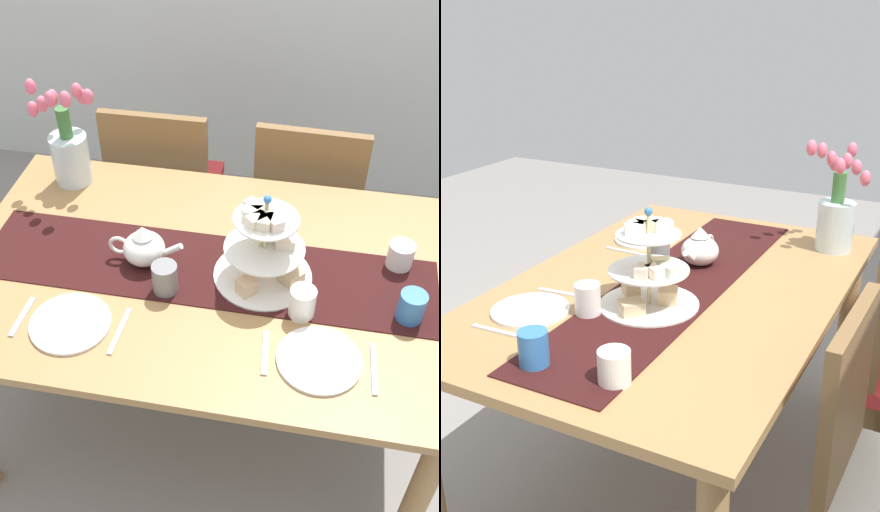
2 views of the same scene
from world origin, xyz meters
The scene contains 18 objects.
ground_plane centered at (0.00, 0.00, 0.00)m, with size 8.00×8.00×0.00m, color gray.
dining_table centered at (0.00, 0.00, 0.65)m, with size 1.54×1.00×0.75m.
chair_left centered at (-0.33, 0.73, 0.50)m, with size 0.42×0.42×0.91m.
chair_right centered at (0.28, 0.73, 0.50)m, with size 0.43×0.43×0.91m.
table_runner centered at (0.00, 0.00, 0.76)m, with size 1.41×0.32×0.00m, color black.
tiered_cake_stand centered at (0.18, 0.00, 0.86)m, with size 0.30×0.30×0.30m.
teapot centered at (-0.19, 0.00, 0.81)m, with size 0.24×0.13×0.14m.
tulip_vase centered at (-0.56, 0.37, 0.89)m, with size 0.23×0.22×0.41m.
cream_jug centered at (0.58, 0.13, 0.80)m, with size 0.08×0.08×0.09m, color white.
dinner_plate_left centered at (-0.33, -0.29, 0.76)m, with size 0.23×0.23×0.01m, color white.
fork_left centered at (-0.48, -0.29, 0.76)m, with size 0.02×0.15×0.01m, color silver.
knife_left centered at (-0.19, -0.29, 0.76)m, with size 0.01×0.17×0.01m, color silver.
dinner_plate_right centered at (0.37, -0.29, 0.76)m, with size 0.23×0.23×0.01m, color white.
fork_right centered at (0.22, -0.29, 0.76)m, with size 0.02×0.15×0.01m, color silver.
knife_right centered at (0.51, -0.29, 0.76)m, with size 0.01×0.17×0.01m, color silver.
mug_grey centered at (-0.10, -0.11, 0.81)m, with size 0.08×0.08×0.10m, color slate.
mug_white_text centered at (0.31, -0.13, 0.80)m, with size 0.08×0.08×0.10m, color white.
mug_orange centered at (0.61, -0.09, 0.80)m, with size 0.08×0.08×0.10m, color #3370B7.
Camera 1 is at (0.30, -1.36, 2.10)m, focal length 43.86 mm.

